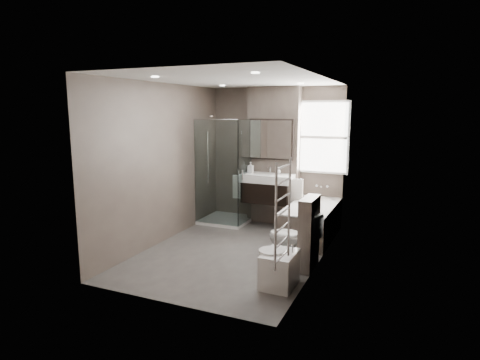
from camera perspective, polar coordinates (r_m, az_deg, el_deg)
The scene contains 15 objects.
room at distance 6.05m, azimuth -0.61°, elevation 1.70°, with size 2.70×3.90×2.70m.
vanity_pier at distance 7.69m, azimuth 4.81°, elevation 3.41°, with size 1.00×0.25×2.60m, color #554A43.
vanity at distance 7.45m, azimuth 3.88°, elevation -1.14°, with size 0.95×0.47×0.66m.
mirror_cabinet at distance 7.51m, azimuth 4.44°, elevation 5.79°, with size 0.86×0.08×0.76m.
towel_left at distance 7.64m, azimuth -0.13°, elevation -1.00°, with size 0.24×0.06×0.44m, color silver.
towel_right at distance 7.27m, azimuth 7.98°, elevation -1.65°, with size 0.24×0.06×0.44m, color silver.
shower_enclosure at distance 7.71m, azimuth -1.60°, elevation -2.63°, with size 0.90×0.90×2.00m.
bathtub at distance 6.99m, azimuth 10.12°, elevation -5.59°, with size 0.75×1.60×0.57m.
window at distance 7.52m, azimuth 11.64°, elevation 5.97°, with size 0.98×0.06×1.33m.
toilet at distance 5.76m, azimuth 7.52°, elevation -8.26°, with size 0.42×0.74×0.76m, color white.
cistern_box at distance 5.61m, azimuth 9.77°, elevation -7.47°, with size 0.19×0.55×1.00m.
bidet at distance 5.12m, azimuth 5.57°, elevation -12.37°, with size 0.46×0.54×0.55m.
towel_radiator at distance 4.18m, azimuth 6.10°, elevation -4.59°, with size 0.03×0.49×1.10m.
soap_bottle_a at distance 7.52m, azimuth 1.52°, elevation 1.80°, with size 0.09×0.10×0.21m, color white.
soap_bottle_b at distance 7.45m, azimuth 5.44°, elevation 1.35°, with size 0.10×0.10×0.13m, color white.
Camera 1 is at (2.45, -5.47, 2.16)m, focal length 30.00 mm.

